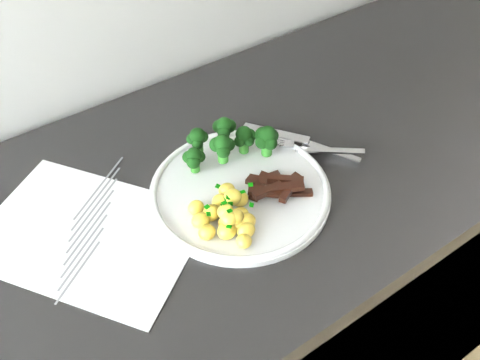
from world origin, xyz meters
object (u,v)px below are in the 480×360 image
(fork, at_px, (315,148))
(beef_strips, at_px, (274,186))
(counter, at_px, (231,322))
(plate, at_px, (240,190))
(knife, at_px, (315,147))
(broccoli, at_px, (231,140))
(potatoes, at_px, (227,216))
(recipe_paper, at_px, (88,234))

(fork, bearing_deg, beef_strips, -163.75)
(counter, xyz_separation_m, fork, (0.15, -0.03, 0.45))
(counter, distance_m, beef_strips, 0.46)
(plate, xyz_separation_m, beef_strips, (0.04, -0.03, 0.01))
(fork, xyz_separation_m, knife, (0.01, 0.01, -0.01))
(beef_strips, distance_m, fork, 0.11)
(counter, distance_m, fork, 0.48)
(plate, distance_m, broccoli, 0.08)
(counter, height_order, fork, fork)
(potatoes, relative_size, knife, 0.62)
(plate, relative_size, knife, 1.49)
(recipe_paper, xyz_separation_m, potatoes, (0.17, -0.10, 0.02))
(beef_strips, bearing_deg, recipe_paper, 160.81)
(recipe_paper, bearing_deg, fork, -9.23)
(potatoes, relative_size, beef_strips, 1.21)
(fork, bearing_deg, counter, 166.85)
(plate, bearing_deg, beef_strips, -38.53)
(counter, relative_size, plate, 8.37)
(beef_strips, bearing_deg, broccoli, 95.54)
(broccoli, height_order, fork, broccoli)
(plate, height_order, fork, fork)
(broccoli, distance_m, fork, 0.14)
(plate, bearing_deg, counter, 89.64)
(potatoes, height_order, fork, potatoes)
(recipe_paper, xyz_separation_m, plate, (0.22, -0.06, 0.01))
(plate, bearing_deg, knife, 2.97)
(plate, distance_m, knife, 0.16)
(beef_strips, relative_size, fork, 0.74)
(plate, relative_size, broccoli, 1.79)
(broccoli, relative_size, beef_strips, 1.62)
(potatoes, bearing_deg, plate, 39.59)
(potatoes, relative_size, fork, 0.90)
(potatoes, bearing_deg, recipe_paper, 149.05)
(potatoes, height_order, beef_strips, potatoes)
(recipe_paper, distance_m, beef_strips, 0.28)
(recipe_paper, relative_size, knife, 2.01)
(knife, bearing_deg, counter, 170.81)
(fork, bearing_deg, knife, 42.60)
(counter, distance_m, knife, 0.47)
(recipe_paper, distance_m, knife, 0.38)
(recipe_paper, xyz_separation_m, broccoli, (0.25, 0.01, 0.04))
(counter, height_order, recipe_paper, recipe_paper)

